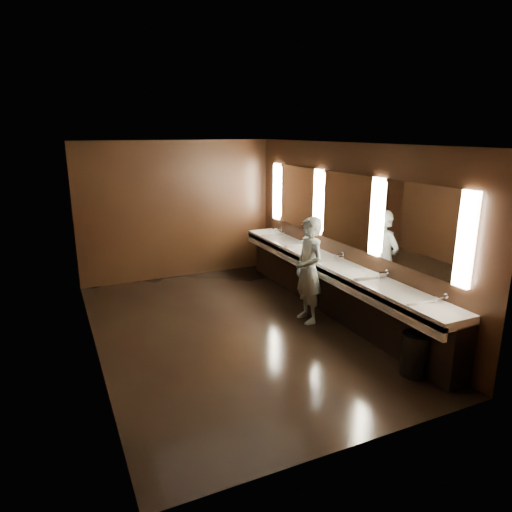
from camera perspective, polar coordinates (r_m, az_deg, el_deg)
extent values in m
plane|color=black|center=(7.16, -2.85, -9.17)|extent=(6.00, 6.00, 0.00)
cube|color=#2D2D2B|center=(6.51, -3.19, 13.84)|extent=(4.00, 6.00, 0.02)
cube|color=black|center=(9.50, -9.78, 5.63)|extent=(4.00, 0.02, 2.80)
cube|color=black|center=(4.19, 12.53, -7.07)|extent=(4.00, 0.02, 2.80)
cube|color=black|center=(6.27, -20.24, -0.13)|extent=(0.02, 6.00, 2.80)
cube|color=black|center=(7.65, 11.06, 3.22)|extent=(0.02, 6.00, 2.80)
cube|color=black|center=(7.81, 9.61, -4.03)|extent=(0.36, 5.40, 0.81)
cube|color=white|center=(7.63, 9.17, -0.98)|extent=(0.55, 5.40, 0.12)
cube|color=white|center=(7.52, 7.59, -1.79)|extent=(0.06, 5.40, 0.18)
cylinder|color=silver|center=(6.11, 22.22, -4.75)|extent=(0.18, 0.04, 0.04)
cylinder|color=silver|center=(6.86, 15.60, -2.01)|extent=(0.18, 0.04, 0.04)
cylinder|color=silver|center=(7.69, 10.36, 0.19)|extent=(0.18, 0.04, 0.04)
cylinder|color=silver|center=(8.58, 6.18, 1.94)|extent=(0.18, 0.04, 0.04)
cylinder|color=silver|center=(9.52, 2.80, 3.35)|extent=(0.18, 0.04, 0.04)
cube|color=#FEEFCE|center=(5.83, 24.79, 1.82)|extent=(0.06, 0.22, 1.15)
cube|color=white|center=(6.37, 19.49, 3.42)|extent=(0.03, 1.32, 1.15)
cube|color=#FEEFCE|center=(6.94, 14.84, 4.72)|extent=(0.06, 0.23, 1.15)
cube|color=white|center=(7.57, 11.11, 5.80)|extent=(0.03, 1.32, 1.15)
cube|color=#FEEFCE|center=(8.22, 7.77, 6.69)|extent=(0.06, 0.23, 1.15)
cube|color=white|center=(8.91, 5.09, 7.43)|extent=(0.03, 1.32, 1.15)
cube|color=#FEEFCE|center=(9.59, 2.62, 8.05)|extent=(0.06, 0.22, 1.15)
imported|color=#8DAFD2|center=(7.23, 6.63, -1.78)|extent=(0.43, 0.64, 1.70)
cylinder|color=black|center=(6.17, 19.27, -11.51)|extent=(0.40, 0.40, 0.55)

